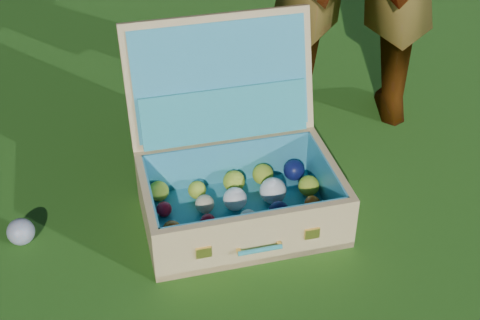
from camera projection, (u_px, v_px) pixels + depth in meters
ground at (270, 258)px, 1.85m from camera, size 60.00×60.00×0.00m
stray_ball at (21, 232)px, 1.88m from camera, size 0.08×0.08×0.08m
suitcase at (236, 164)px, 1.95m from camera, size 0.65×0.61×0.53m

